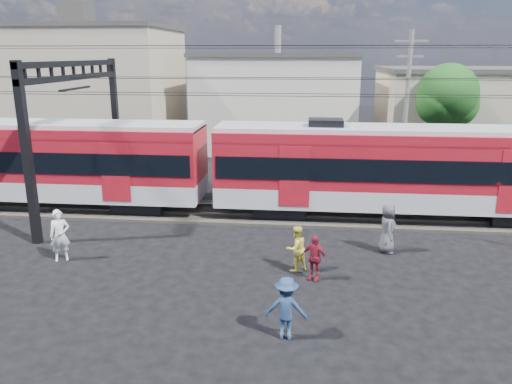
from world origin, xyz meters
The scene contains 16 objects.
ground centered at (0.00, 0.00, 0.00)m, with size 120.00×120.00×0.00m, color black.
track_bed centered at (0.00, 8.00, 0.06)m, with size 70.00×3.40×0.12m, color #2D2823.
rail_near centered at (0.00, 7.25, 0.18)m, with size 70.00×0.12×0.12m, color #59544C.
rail_far centered at (0.00, 8.75, 0.18)m, with size 70.00×0.12×0.12m, color #59544C.
commuter_train centered at (4.71, 8.00, 2.40)m, with size 50.30×3.08×4.17m.
catenary centered at (-8.65, 8.00, 5.14)m, with size 70.00×9.30×7.52m.
building_west centered at (-17.00, 24.00, 4.66)m, with size 14.28×10.20×9.30m.
building_midwest centered at (-2.00, 27.00, 3.66)m, with size 12.24×12.24×7.30m.
building_mideast centered at (14.00, 24.00, 3.16)m, with size 16.32×10.20×6.30m.
utility_pole_mid centered at (6.00, 15.00, 4.53)m, with size 1.80×0.24×8.50m.
tree_near centered at (9.19, 18.09, 4.66)m, with size 3.82×3.64×6.72m.
pedestrian_a centered at (-8.21, 1.96, 0.95)m, with size 0.69×0.45×1.89m, color silver.
pedestrian_b centered at (0.24, 1.91, 0.81)m, with size 0.78×0.61×1.61m, color #E1D046.
pedestrian_c centered at (0.09, -2.36, 0.85)m, with size 1.10×0.63×1.71m, color navy.
pedestrian_d centered at (0.84, 1.25, 0.77)m, with size 0.91×0.38×1.55m, color maroon.
pedestrian_e centered at (3.58, 3.94, 0.94)m, with size 0.92×0.60×1.87m, color #454549.
Camera 1 is at (0.51, -14.01, 7.19)m, focal length 35.00 mm.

